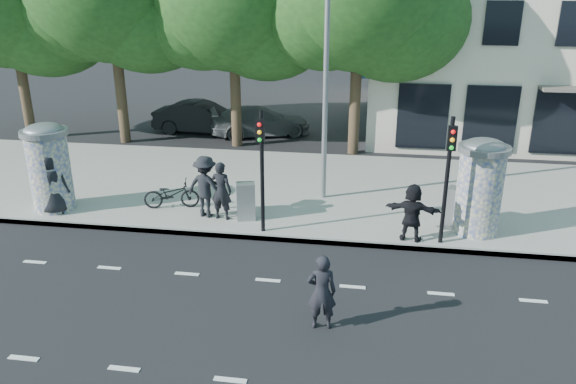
% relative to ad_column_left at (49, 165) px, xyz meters
% --- Properties ---
extents(ground, '(120.00, 120.00, 0.00)m').
position_rel_ad_column_left_xyz_m(ground, '(7.20, -4.50, -1.54)').
color(ground, black).
rests_on(ground, ground).
extents(sidewalk, '(40.00, 8.00, 0.15)m').
position_rel_ad_column_left_xyz_m(sidewalk, '(7.20, 3.00, -1.46)').
color(sidewalk, gray).
rests_on(sidewalk, ground).
extents(curb, '(40.00, 0.10, 0.16)m').
position_rel_ad_column_left_xyz_m(curb, '(7.20, -0.95, -1.46)').
color(curb, slate).
rests_on(curb, ground).
extents(lane_dash_near, '(32.00, 0.12, 0.01)m').
position_rel_ad_column_left_xyz_m(lane_dash_near, '(7.20, -6.70, -1.53)').
color(lane_dash_near, silver).
rests_on(lane_dash_near, ground).
extents(lane_dash_far, '(32.00, 0.12, 0.01)m').
position_rel_ad_column_left_xyz_m(lane_dash_far, '(7.20, -3.10, -1.53)').
color(lane_dash_far, silver).
rests_on(lane_dash_far, ground).
extents(ad_column_left, '(1.36, 1.36, 2.65)m').
position_rel_ad_column_left_xyz_m(ad_column_left, '(0.00, 0.00, 0.00)').
color(ad_column_left, beige).
rests_on(ad_column_left, sidewalk).
extents(ad_column_right, '(1.36, 1.36, 2.65)m').
position_rel_ad_column_left_xyz_m(ad_column_right, '(12.40, 0.20, 0.00)').
color(ad_column_right, beige).
rests_on(ad_column_right, sidewalk).
extents(traffic_pole_near, '(0.22, 0.31, 3.40)m').
position_rel_ad_column_left_xyz_m(traffic_pole_near, '(6.60, -0.71, 0.69)').
color(traffic_pole_near, black).
rests_on(traffic_pole_near, sidewalk).
extents(traffic_pole_far, '(0.22, 0.31, 3.40)m').
position_rel_ad_column_left_xyz_m(traffic_pole_far, '(11.40, -0.71, 0.69)').
color(traffic_pole_far, black).
rests_on(traffic_pole_far, sidewalk).
extents(street_lamp, '(0.25, 0.93, 8.00)m').
position_rel_ad_column_left_xyz_m(street_lamp, '(8.00, 2.13, 3.26)').
color(street_lamp, slate).
rests_on(street_lamp, sidewalk).
extents(ped_a, '(1.03, 0.79, 1.86)m').
position_rel_ad_column_left_xyz_m(ped_a, '(0.22, -0.34, -0.46)').
color(ped_a, black).
rests_on(ped_a, sidewalk).
extents(ped_b, '(0.67, 0.48, 1.73)m').
position_rel_ad_column_left_xyz_m(ped_b, '(5.25, 0.01, -0.52)').
color(ped_b, black).
rests_on(ped_b, sidewalk).
extents(ped_d, '(1.32, 0.95, 1.83)m').
position_rel_ad_column_left_xyz_m(ped_d, '(4.75, 0.14, -0.47)').
color(ped_d, black).
rests_on(ped_d, sidewalk).
extents(ped_f, '(1.53, 0.76, 1.58)m').
position_rel_ad_column_left_xyz_m(ped_f, '(10.61, -0.62, -0.60)').
color(ped_f, black).
rests_on(ped_f, sidewalk).
extents(man_road, '(0.64, 0.47, 1.63)m').
position_rel_ad_column_left_xyz_m(man_road, '(8.63, -4.80, -0.72)').
color(man_road, black).
rests_on(man_road, ground).
extents(bicycle, '(0.97, 1.76, 0.88)m').
position_rel_ad_column_left_xyz_m(bicycle, '(3.52, 0.58, -0.95)').
color(bicycle, black).
rests_on(bicycle, sidewalk).
extents(cabinet_left, '(0.61, 0.50, 1.11)m').
position_rel_ad_column_left_xyz_m(cabinet_left, '(5.96, 0.08, -0.83)').
color(cabinet_left, gray).
rests_on(cabinet_left, sidewalk).
extents(cabinet_right, '(0.62, 0.52, 1.11)m').
position_rel_ad_column_left_xyz_m(cabinet_right, '(11.92, 0.60, -0.83)').
color(cabinet_right, gray).
rests_on(cabinet_right, sidewalk).
extents(car_mid, '(1.76, 4.49, 1.45)m').
position_rel_ad_column_left_xyz_m(car_mid, '(1.59, 10.05, -0.81)').
color(car_mid, black).
rests_on(car_mid, ground).
extents(car_right, '(3.42, 4.92, 1.32)m').
position_rel_ad_column_left_xyz_m(car_right, '(4.34, 10.07, -0.88)').
color(car_right, '#515558').
rests_on(car_right, ground).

